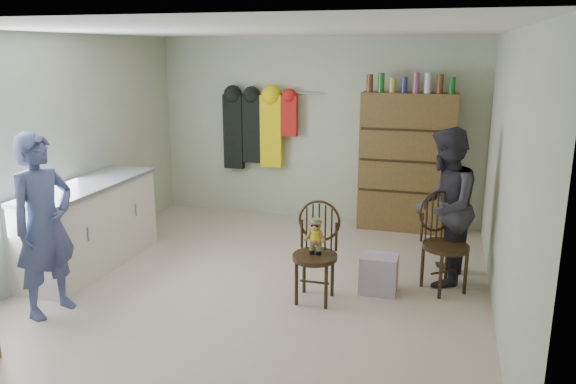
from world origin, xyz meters
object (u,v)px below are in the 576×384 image
(chair_far, at_px, (442,238))
(dresser, at_px, (406,161))
(counter, at_px, (89,225))
(chair_front, at_px, (316,245))

(chair_far, height_order, dresser, dresser)
(counter, relative_size, chair_far, 1.88)
(chair_front, xyz_separation_m, dresser, (0.63, 2.44, 0.38))
(counter, distance_m, chair_far, 3.74)
(chair_far, bearing_deg, dresser, 68.45)
(counter, relative_size, dresser, 0.91)
(chair_far, relative_size, dresser, 0.48)
(chair_front, distance_m, dresser, 2.54)
(chair_front, bearing_deg, chair_far, 26.89)
(chair_far, bearing_deg, counter, 149.77)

